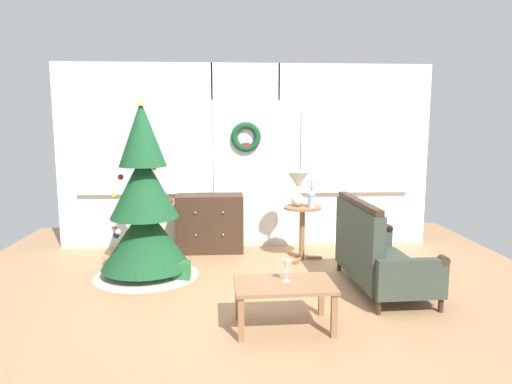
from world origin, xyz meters
The scene contains 11 objects.
ground_plane centered at (0.00, 0.00, 0.00)m, with size 6.76×6.76×0.00m, color #AD7F56.
back_wall_with_door centered at (0.00, 2.08, 1.28)m, with size 5.20×0.19×2.55m.
christmas_tree centered at (-1.20, 0.81, 0.74)m, with size 1.20×1.20×2.05m.
dresser_cabinet centered at (-0.50, 1.79, 0.39)m, with size 0.90×0.45×0.78m.
settee_sofa centered at (1.28, 0.21, 0.38)m, with size 0.77×1.43×0.96m.
side_table centered at (0.69, 1.32, 0.49)m, with size 0.50×0.48×0.69m.
table_lamp centered at (0.63, 1.36, 0.98)m, with size 0.28×0.28×0.44m.
flower_vase centered at (0.79, 1.26, 0.81)m, with size 0.11×0.10×0.35m.
coffee_table centered at (0.22, -0.65, 0.34)m, with size 0.86×0.55×0.40m.
wine_glass centered at (0.24, -0.61, 0.54)m, with size 0.08×0.08×0.20m.
gift_box centered at (-0.78, 0.65, 0.10)m, with size 0.20×0.18×0.20m, color #266633.
Camera 1 is at (-0.25, -4.38, 1.74)m, focal length 32.36 mm.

